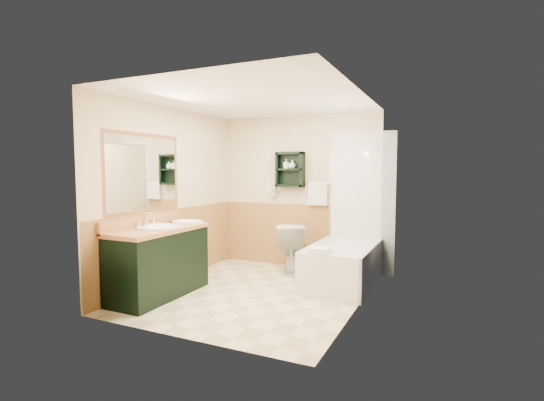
{
  "coord_description": "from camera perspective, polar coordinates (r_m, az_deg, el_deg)",
  "views": [
    {
      "loc": [
        2.24,
        -4.34,
        1.54
      ],
      "look_at": [
        0.15,
        0.2,
        1.15
      ],
      "focal_mm": 26.0,
      "sensor_mm": 36.0,
      "label": 1
    }
  ],
  "objects": [
    {
      "name": "mirror_glass",
      "position": [
        5.16,
        -18.05,
        3.76
      ],
      "size": [
        1.2,
        1.2,
        0.9
      ],
      "primitive_type": null,
      "color": "white",
      "rests_on": "left_wall"
    },
    {
      "name": "wainscot_left",
      "position": [
        5.68,
        -14.17,
        -6.25
      ],
      "size": [
        2.98,
        2.98,
        1.0
      ],
      "primitive_type": null,
      "color": "tan",
      "rests_on": "left_wall"
    },
    {
      "name": "floor",
      "position": [
        5.12,
        -2.49,
        -13.09
      ],
      "size": [
        3.0,
        3.0,
        0.0
      ],
      "primitive_type": "plane",
      "color": "beige",
      "rests_on": "ground"
    },
    {
      "name": "tile_accent",
      "position": [
        5.19,
        14.09,
        8.27
      ],
      "size": [
        1.5,
        1.5,
        0.1
      ],
      "primitive_type": null,
      "color": "#124122",
      "rests_on": "right_wall"
    },
    {
      "name": "mirror_frame",
      "position": [
        5.16,
        -18.09,
        3.76
      ],
      "size": [
        1.3,
        1.3,
        1.0
      ],
      "primitive_type": null,
      "color": "#955C30",
      "rests_on": "left_wall"
    },
    {
      "name": "tile_back",
      "position": [
        5.96,
        12.92,
        -0.41
      ],
      "size": [
        0.95,
        0.95,
        2.1
      ],
      "primitive_type": null,
      "color": "white",
      "rests_on": "back_wall"
    },
    {
      "name": "vanity",
      "position": [
        5.05,
        -16.04,
        -8.53
      ],
      "size": [
        0.59,
        1.33,
        0.84
      ],
      "primitive_type": "cube",
      "color": "black",
      "rests_on": "ground"
    },
    {
      "name": "counter_towel",
      "position": [
        5.25,
        -12.13,
        -3.06
      ],
      "size": [
        0.31,
        0.24,
        0.04
      ],
      "primitive_type": "cube",
      "color": "white",
      "rests_on": "vanity"
    },
    {
      "name": "tile_right",
      "position": [
        5.2,
        14.03,
        -1.12
      ],
      "size": [
        1.5,
        1.5,
        2.1
      ],
      "primitive_type": null,
      "color": "white",
      "rests_on": "right_wall"
    },
    {
      "name": "wall_shelf",
      "position": [
        6.2,
        2.61,
        4.51
      ],
      "size": [
        0.45,
        0.15,
        0.55
      ],
      "primitive_type": "cube",
      "color": "black",
      "rests_on": "back_wall"
    },
    {
      "name": "towel_bar",
      "position": [
        6.09,
        6.69,
        2.6
      ],
      "size": [
        0.4,
        0.06,
        0.4
      ],
      "primitive_type": null,
      "color": "white",
      "rests_on": "back_wall"
    },
    {
      "name": "vanity_book",
      "position": [
        5.47,
        -13.88,
        -1.95
      ],
      "size": [
        0.15,
        0.06,
        0.2
      ],
      "primitive_type": "imported",
      "rotation": [
        0.0,
        0.0,
        -0.25
      ],
      "color": "black",
      "rests_on": "vanity"
    },
    {
      "name": "ceiling",
      "position": [
        4.96,
        -2.58,
        14.64
      ],
      "size": [
        2.6,
        3.0,
        0.04
      ],
      "primitive_type": "cube",
      "color": "white",
      "rests_on": "back_wall"
    },
    {
      "name": "left_wall",
      "position": [
        5.62,
        -14.58,
        0.81
      ],
      "size": [
        0.04,
        3.0,
        2.4
      ],
      "primitive_type": "cube",
      "color": "#FFE8C7",
      "rests_on": "ground"
    },
    {
      "name": "wainscot_back",
      "position": [
        6.32,
        3.7,
        -5.05
      ],
      "size": [
        2.58,
        2.58,
        1.0
      ],
      "primitive_type": null,
      "color": "tan",
      "rests_on": "back_wall"
    },
    {
      "name": "toilet",
      "position": [
        6.03,
        2.82,
        -6.81
      ],
      "size": [
        0.65,
        0.85,
        0.73
      ],
      "primitive_type": "imported",
      "rotation": [
        0.0,
        0.0,
        3.49
      ],
      "color": "silver",
      "rests_on": "ground"
    },
    {
      "name": "hair_dryer",
      "position": [
        6.35,
        0.18,
        1.35
      ],
      "size": [
        0.1,
        0.24,
        0.18
      ],
      "primitive_type": null,
      "color": "silver",
      "rests_on": "back_wall"
    },
    {
      "name": "shower_curtain",
      "position": [
        5.55,
        6.76,
        0.36
      ],
      "size": [
        1.05,
        1.05,
        1.7
      ],
      "primitive_type": null,
      "color": "beige",
      "rests_on": "curtain_rod"
    },
    {
      "name": "bathtub",
      "position": [
        5.46,
        10.29,
        -9.09
      ],
      "size": [
        0.81,
        1.5,
        0.54
      ],
      "primitive_type": "cube",
      "color": "silver",
      "rests_on": "ground"
    },
    {
      "name": "right_wall",
      "position": [
        4.45,
        12.76,
        -0.07
      ],
      "size": [
        0.04,
        3.0,
        2.4
      ],
      "primitive_type": "cube",
      "color": "#FFE8C7",
      "rests_on": "ground"
    },
    {
      "name": "soap_bottle_a",
      "position": [
        6.22,
        2.09,
        4.96
      ],
      "size": [
        0.11,
        0.16,
        0.07
      ],
      "primitive_type": "imported",
      "rotation": [
        0.0,
        0.0,
        -0.37
      ],
      "color": "silver",
      "rests_on": "wall_shelf"
    },
    {
      "name": "curtain_rod",
      "position": [
        5.39,
        6.25,
        9.3
      ],
      "size": [
        0.03,
        1.6,
        0.03
      ],
      "primitive_type": "cylinder",
      "rotation": [
        1.57,
        0.0,
        0.0
      ],
      "color": "silver",
      "rests_on": "back_wall"
    },
    {
      "name": "tub_towel",
      "position": [
        4.81,
        7.05,
        -7.18
      ],
      "size": [
        0.23,
        0.19,
        0.07
      ],
      "primitive_type": "cube",
      "color": "white",
      "rests_on": "bathtub"
    },
    {
      "name": "back_wall",
      "position": [
        6.28,
        3.84,
        1.31
      ],
      "size": [
        2.6,
        0.04,
        2.4
      ],
      "primitive_type": "cube",
      "color": "#FFE8C7",
      "rests_on": "ground"
    },
    {
      "name": "soap_bottle_b",
      "position": [
        6.18,
        2.95,
        5.12
      ],
      "size": [
        0.12,
        0.15,
        0.1
      ],
      "primitive_type": "imported",
      "rotation": [
        0.0,
        0.0,
        0.17
      ],
      "color": "silver",
      "rests_on": "wall_shelf"
    }
  ]
}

